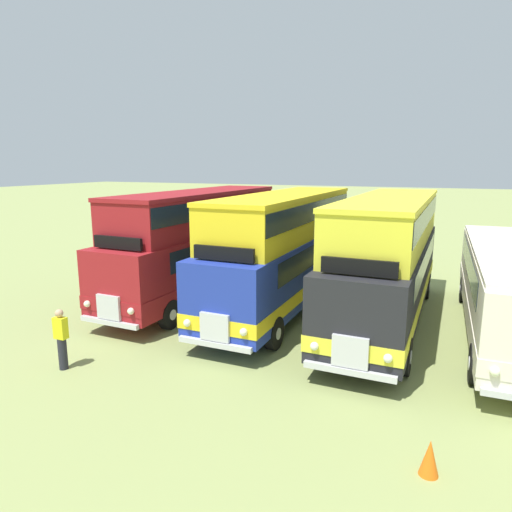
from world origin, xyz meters
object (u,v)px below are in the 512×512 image
object	(u,v)px
bus_first_in_row	(199,239)
cone_near_end	(430,458)
bus_fourth_in_row	(510,285)
bus_second_in_row	(284,246)
marshal_person	(61,339)
bus_third_in_row	(388,254)

from	to	relation	value
bus_first_in_row	cone_near_end	distance (m)	12.97
bus_fourth_in_row	cone_near_end	world-z (taller)	bus_fourth_in_row
bus_second_in_row	cone_near_end	bearing A→B (deg)	-54.98
bus_first_in_row	bus_fourth_in_row	xyz separation A→B (m)	(11.64, -0.09, -0.72)
bus_fourth_in_row	marshal_person	size ratio (longest dim) A/B	6.55
marshal_person	cone_near_end	bearing A→B (deg)	-4.11
bus_first_in_row	bus_third_in_row	size ratio (longest dim) A/B	0.95
bus_second_in_row	bus_third_in_row	distance (m)	3.88
cone_near_end	marshal_person	distance (m)	9.60
bus_third_in_row	marshal_person	xyz separation A→B (m)	(-7.65, -7.52, -1.59)
bus_first_in_row	bus_fourth_in_row	size ratio (longest dim) A/B	0.96
bus_third_in_row	cone_near_end	xyz separation A→B (m)	(1.91, -8.21, -2.13)
bus_second_in_row	marshal_person	bearing A→B (deg)	-116.46
cone_near_end	marshal_person	size ratio (longest dim) A/B	0.40
bus_first_in_row	bus_second_in_row	size ratio (longest dim) A/B	0.98
bus_first_in_row	cone_near_end	xyz separation A→B (m)	(9.67, -8.39, -2.12)
bus_first_in_row	bus_second_in_row	distance (m)	3.88
bus_fourth_in_row	cone_near_end	distance (m)	8.64
bus_first_in_row	bus_second_in_row	world-z (taller)	same
bus_second_in_row	bus_third_in_row	size ratio (longest dim) A/B	0.97
bus_first_in_row	bus_second_in_row	xyz separation A→B (m)	(3.88, -0.12, 0.00)
cone_near_end	marshal_person	bearing A→B (deg)	175.89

